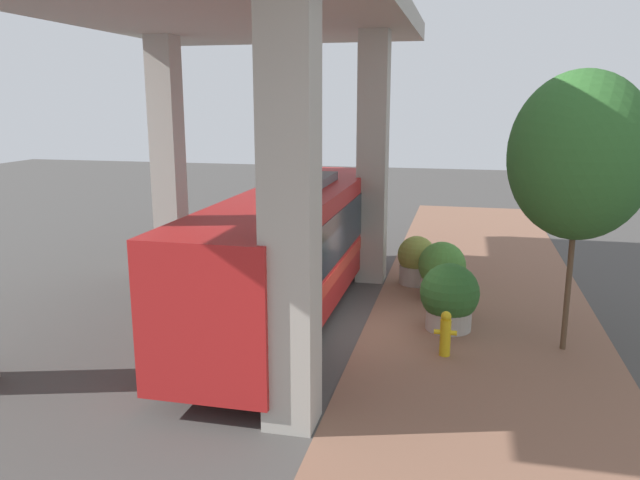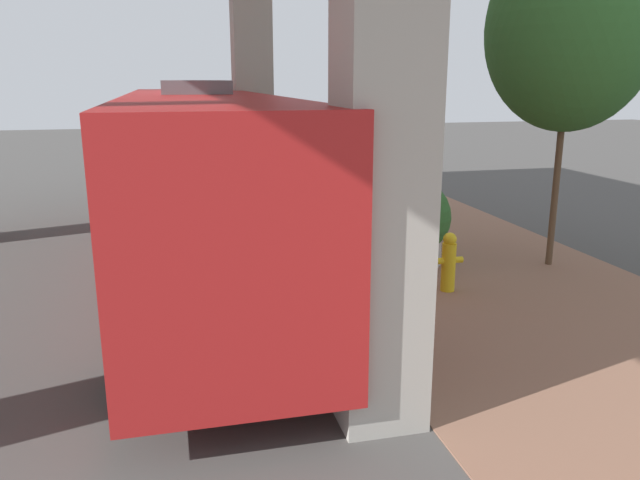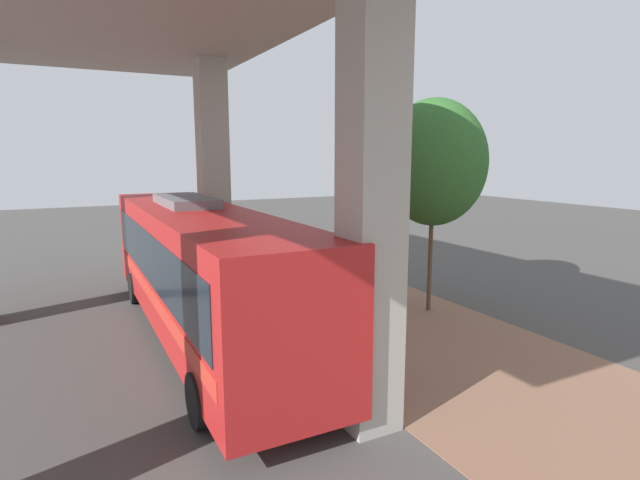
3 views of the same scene
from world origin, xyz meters
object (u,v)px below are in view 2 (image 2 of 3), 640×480
planter_front (359,201)px  street_tree_near (571,30)px  fire_hydrant (449,262)px  planter_back (413,223)px  bus (201,173)px  planter_middle (314,195)px

planter_front → street_tree_near: bearing=131.1°
fire_hydrant → planter_back: size_ratio=0.62×
fire_hydrant → planter_front: bearing=-86.5°
bus → planter_back: size_ratio=7.24×
planter_front → planter_back: size_ratio=0.97×
planter_middle → planter_back: planter_back is taller
planter_middle → planter_back: (-1.13, 3.92, 0.09)m
planter_middle → fire_hydrant: bearing=101.1°
fire_hydrant → planter_middle: bearing=-78.9°
planter_back → street_tree_near: street_tree_near is taller
street_tree_near → planter_middle: bearing=-50.6°
bus → planter_back: bus is taller
bus → planter_back: bearing=176.4°
bus → planter_front: bearing=-147.8°
planter_front → planter_back: (-0.30, 2.68, 0.03)m
planter_back → street_tree_near: 4.61m
planter_front → planter_middle: 1.50m
planter_middle → street_tree_near: size_ratio=0.24×
street_tree_near → bus: bearing=-8.2°
planter_middle → street_tree_near: street_tree_near is taller
bus → planter_back: 4.29m
fire_hydrant → planter_front: size_ratio=0.64×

